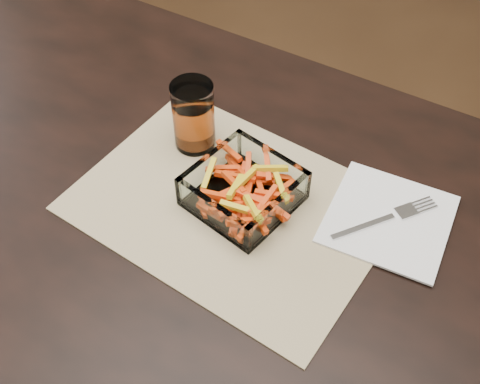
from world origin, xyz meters
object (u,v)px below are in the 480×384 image
object	(u,v)px
glass_bowl	(243,191)
tumbler	(194,118)
dining_table	(172,250)
fork	(388,218)

from	to	relation	value
glass_bowl	tumbler	distance (m)	0.15
dining_table	glass_bowl	distance (m)	0.16
tumbler	fork	size ratio (longest dim) A/B	0.79
fork	dining_table	bearing A→B (deg)	-115.10
glass_bowl	tumbler	size ratio (longest dim) A/B	1.40
dining_table	glass_bowl	xyz separation A→B (m)	(0.08, 0.08, 0.11)
glass_bowl	fork	distance (m)	0.22
tumbler	glass_bowl	bearing A→B (deg)	-27.31
glass_bowl	fork	size ratio (longest dim) A/B	1.11
glass_bowl	fork	bearing A→B (deg)	20.47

